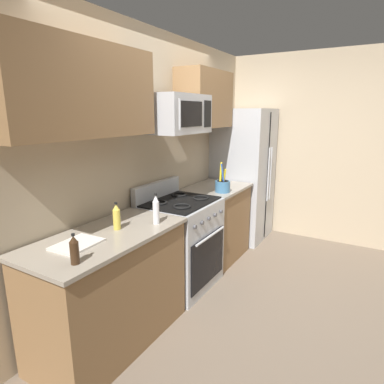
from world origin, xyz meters
name	(u,v)px	position (x,y,z in m)	size (l,w,h in m)	color
ground_plane	(235,300)	(0.00, 0.00, 0.00)	(16.00, 16.00, 0.00)	#6B5B4C
wall_back	(148,161)	(0.00, 1.01, 1.30)	(8.00, 0.10, 2.60)	tan
counter_left	(110,289)	(-1.03, 0.62, 0.46)	(1.28, 0.64, 0.91)	olive
range_oven	(180,243)	(0.00, 0.63, 0.47)	(0.76, 0.68, 1.09)	#B2B5BA
counter_right	(216,222)	(0.82, 0.62, 0.46)	(0.87, 0.64, 0.91)	olive
refrigerator	(243,175)	(1.67, 0.61, 0.92)	(0.78, 0.75, 1.84)	#B2B5BA
wall_right	(296,148)	(2.16, 0.00, 1.30)	(0.10, 8.00, 2.60)	tan
microwave	(177,114)	(0.00, 0.65, 1.78)	(0.69, 0.44, 0.36)	#B2B5BA
upper_cabinets_left	(79,90)	(-1.04, 0.79, 1.94)	(1.27, 0.34, 0.65)	olive
upper_cabinets_right	(205,99)	(0.83, 0.79, 1.94)	(0.86, 0.34, 0.65)	olive
utensil_crock	(223,186)	(0.62, 0.45, 0.98)	(0.17, 0.17, 0.34)	teal
cutting_board	(77,244)	(-1.28, 0.65, 0.92)	(0.32, 0.23, 0.02)	silver
bottle_vinegar	(156,210)	(-0.65, 0.45, 1.03)	(0.05, 0.05, 0.25)	silver
bottle_soy	(74,250)	(-1.48, 0.43, 1.00)	(0.05, 0.05, 0.19)	#382314
bottle_oil	(117,217)	(-0.91, 0.63, 1.01)	(0.06, 0.06, 0.22)	gold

